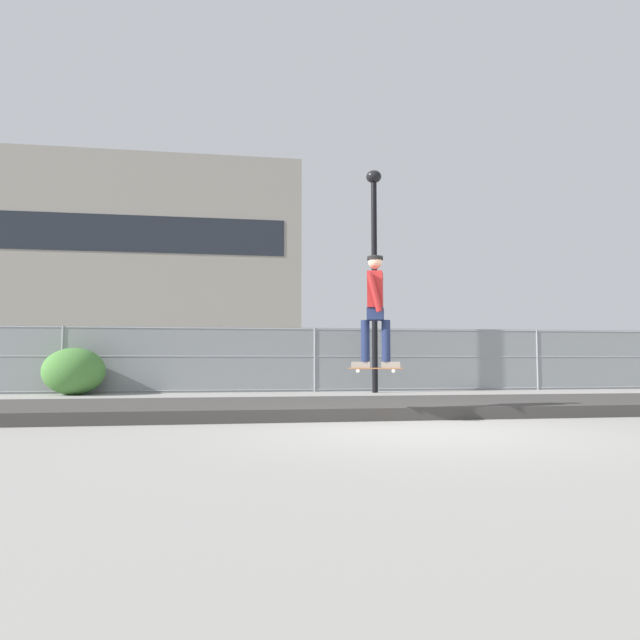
{
  "coord_description": "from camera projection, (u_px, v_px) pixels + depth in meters",
  "views": [
    {
      "loc": [
        -2.39,
        -7.33,
        0.93
      ],
      "look_at": [
        -0.34,
        6.02,
        1.86
      ],
      "focal_mm": 32.29,
      "sensor_mm": 36.0,
      "label": 1
    }
  ],
  "objects": [
    {
      "name": "ground_plane",
      "position": [
        415.0,
        431.0,
        7.53
      ],
      "size": [
        120.0,
        120.0,
        0.0
      ],
      "primitive_type": "plane",
      "color": "gray"
    },
    {
      "name": "gravel_berm",
      "position": [
        368.0,
        407.0,
        10.14
      ],
      "size": [
        14.61,
        2.96,
        0.19
      ],
      "primitive_type": "cube",
      "color": "#3D3A38",
      "rests_on": "ground_plane"
    },
    {
      "name": "skateboard",
      "position": [
        376.0,
        369.0,
        8.52
      ],
      "size": [
        0.82,
        0.43,
        0.07
      ],
      "color": "#9E5B33"
    },
    {
      "name": "skater",
      "position": [
        375.0,
        304.0,
        8.58
      ],
      "size": [
        0.72,
        0.62,
        1.69
      ],
      "color": "gray",
      "rests_on": "skateboard"
    },
    {
      "name": "chain_fence",
      "position": [
        315.0,
        359.0,
        16.69
      ],
      "size": [
        27.87,
        0.06,
        1.85
      ],
      "color": "gray",
      "rests_on": "ground_plane"
    },
    {
      "name": "street_lamp",
      "position": [
        374.0,
        252.0,
        16.42
      ],
      "size": [
        0.44,
        0.44,
        6.37
      ],
      "color": "black",
      "rests_on": "ground_plane"
    },
    {
      "name": "parked_car_near",
      "position": [
        238.0,
        362.0,
        19.1
      ],
      "size": [
        4.42,
        2.0,
        1.66
      ],
      "color": "maroon",
      "rests_on": "ground_plane"
    },
    {
      "name": "parked_car_mid",
      "position": [
        424.0,
        362.0,
        20.02
      ],
      "size": [
        4.53,
        2.21,
        1.66
      ],
      "color": "#474C54",
      "rests_on": "ground_plane"
    },
    {
      "name": "parked_car_far",
      "position": [
        560.0,
        362.0,
        21.12
      ],
      "size": [
        4.4,
        1.96,
        1.66
      ],
      "color": "navy",
      "rests_on": "ground_plane"
    },
    {
      "name": "library_building",
      "position": [
        94.0,
        275.0,
        44.73
      ],
      "size": [
        30.77,
        14.31,
        15.05
      ],
      "color": "gray",
      "rests_on": "ground_plane"
    },
    {
      "name": "shrub_left",
      "position": [
        74.0,
        371.0,
        15.11
      ],
      "size": [
        1.6,
        1.31,
        1.24
      ],
      "color": "#477F38",
      "rests_on": "ground_plane"
    }
  ]
}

